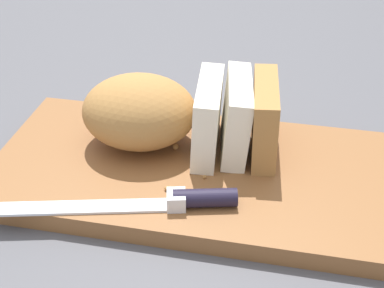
# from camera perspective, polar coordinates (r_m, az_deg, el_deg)

# --- Properties ---
(ground_plane) EXTENTS (3.00, 3.00, 0.00)m
(ground_plane) POSITION_cam_1_polar(r_m,az_deg,el_deg) (0.67, 0.00, -3.76)
(ground_plane) COLOR #4C4C51
(cutting_board) EXTENTS (0.48, 0.25, 0.02)m
(cutting_board) POSITION_cam_1_polar(r_m,az_deg,el_deg) (0.66, 0.00, -2.98)
(cutting_board) COLOR brown
(cutting_board) RESTS_ON ground_plane
(bread_loaf) EXTENTS (0.25, 0.14, 0.09)m
(bread_loaf) POSITION_cam_1_polar(r_m,az_deg,el_deg) (0.67, -1.81, 3.19)
(bread_loaf) COLOR #A8753D
(bread_loaf) RESTS_ON cutting_board
(bread_knife) EXTENTS (0.26, 0.09, 0.02)m
(bread_knife) POSITION_cam_1_polar(r_m,az_deg,el_deg) (0.59, -2.38, -5.90)
(bread_knife) COLOR silver
(bread_knife) RESTS_ON cutting_board
(crumb_near_knife) EXTENTS (0.00, 0.00, 0.00)m
(crumb_near_knife) POSITION_cam_1_polar(r_m,az_deg,el_deg) (0.63, 1.32, -3.45)
(crumb_near_knife) COLOR #A8753D
(crumb_near_knife) RESTS_ON cutting_board
(crumb_near_loaf) EXTENTS (0.01, 0.01, 0.01)m
(crumb_near_loaf) POSITION_cam_1_polar(r_m,az_deg,el_deg) (0.64, 0.85, -2.82)
(crumb_near_loaf) COLOR #A8753D
(crumb_near_loaf) RESTS_ON cutting_board
(crumb_stray_left) EXTENTS (0.01, 0.01, 0.01)m
(crumb_stray_left) POSITION_cam_1_polar(r_m,az_deg,el_deg) (0.61, -2.64, -4.64)
(crumb_stray_left) COLOR #A8753D
(crumb_stray_left) RESTS_ON cutting_board
(crumb_stray_right) EXTENTS (0.01, 0.01, 0.01)m
(crumb_stray_right) POSITION_cam_1_polar(r_m,az_deg,el_deg) (0.68, -1.73, -0.27)
(crumb_stray_right) COLOR #A8753D
(crumb_stray_right) RESTS_ON cutting_board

